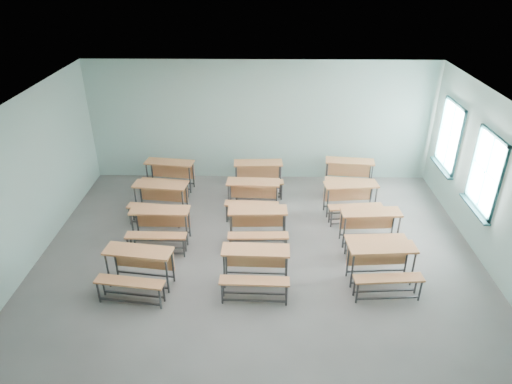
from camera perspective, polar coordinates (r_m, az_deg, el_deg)
room at (r=8.44m, az=0.93°, el=-0.15°), size 9.04×8.04×3.24m
desk_unit_r0c0 at (r=8.66m, az=-14.61°, el=-8.84°), size 1.34×0.99×0.78m
desk_unit_r0c1 at (r=8.41m, az=-0.08°, el=-9.00°), size 1.26×0.86×0.78m
desk_unit_r0c2 at (r=8.78m, az=15.57°, el=-8.40°), size 1.30×0.92×0.78m
desk_unit_r1c0 at (r=9.80m, az=-11.96°, el=-3.74°), size 1.25×0.84×0.78m
desk_unit_r1c1 at (r=9.59m, az=0.22°, el=-3.83°), size 1.27×0.87×0.78m
desk_unit_r1c2 at (r=9.81m, az=14.21°, el=-3.98°), size 1.28×0.90×0.78m
desk_unit_r2c0 at (r=10.82m, az=-11.98°, el=-0.50°), size 1.33×0.97×0.78m
desk_unit_r2c1 at (r=10.72m, az=-0.40°, el=-0.14°), size 1.28×0.89×0.78m
desk_unit_r2c2 at (r=10.84m, az=11.86°, el=-0.45°), size 1.32×0.96×0.78m
desk_unit_r3c0 at (r=11.94m, az=-10.86°, el=2.43°), size 1.34×0.99×0.78m
desk_unit_r3c1 at (r=11.69m, az=0.29°, el=2.39°), size 1.28×0.89×0.78m
desk_unit_r3c2 at (r=12.04m, az=11.58°, el=2.58°), size 1.32×0.96×0.78m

